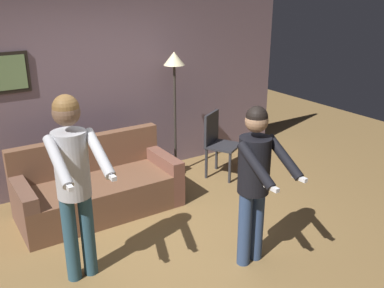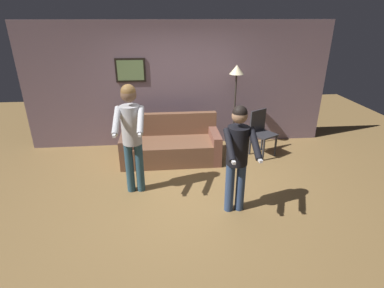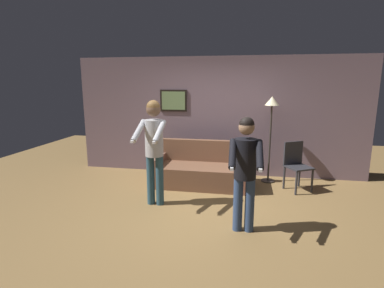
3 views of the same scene
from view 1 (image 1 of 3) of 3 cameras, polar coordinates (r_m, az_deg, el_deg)
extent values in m
plane|color=olive|center=(4.60, -3.67, -14.12)|extent=(12.00, 12.00, 0.00)
cube|color=slate|center=(5.83, -13.99, 6.86)|extent=(6.40, 0.06, 2.60)
cube|color=black|center=(5.49, -23.96, 8.60)|extent=(0.61, 0.02, 0.48)
cube|color=#6E8A56|center=(5.48, -23.94, 8.58)|extent=(0.53, 0.01, 0.40)
cube|color=brown|center=(5.33, -12.15, -6.79)|extent=(1.90, 0.85, 0.42)
cube|color=brown|center=(5.46, -13.84, -1.25)|extent=(1.90, 0.14, 0.45)
cube|color=brown|center=(5.11, -21.41, -8.10)|extent=(0.16, 0.85, 0.58)
cube|color=brown|center=(5.62, -3.92, -4.00)|extent=(0.16, 0.85, 0.58)
cylinder|color=#332D28|center=(6.35, -2.18, -3.73)|extent=(0.28, 0.28, 0.02)
cylinder|color=#332D28|center=(6.07, -2.28, 3.16)|extent=(0.04, 0.04, 1.57)
cone|color=#F9EAB7|center=(5.87, -2.40, 11.34)|extent=(0.29, 0.29, 0.18)
cylinder|color=#2C5063|center=(4.15, -15.86, -12.13)|extent=(0.13, 0.13, 0.85)
cylinder|color=#2C5063|center=(4.19, -13.73, -11.61)|extent=(0.13, 0.13, 0.85)
cylinder|color=#B2B2B7|center=(3.84, -15.75, -2.64)|extent=(0.30, 0.30, 0.60)
sphere|color=brown|center=(3.69, -16.44, 4.07)|extent=(0.23, 0.23, 0.23)
sphere|color=brown|center=(3.68, -16.50, 4.68)|extent=(0.22, 0.22, 0.22)
cylinder|color=#B2B2B7|center=(3.53, -17.46, -2.20)|extent=(0.10, 0.52, 0.32)
cube|color=white|center=(3.36, -16.16, -5.39)|extent=(0.04, 0.15, 0.04)
cylinder|color=#B2B2B7|center=(3.62, -12.30, -1.15)|extent=(0.10, 0.52, 0.32)
cube|color=white|center=(3.46, -10.77, -4.20)|extent=(0.04, 0.15, 0.04)
cylinder|color=navy|center=(4.25, 7.03, -11.23)|extent=(0.13, 0.13, 0.77)
cylinder|color=navy|center=(4.35, 8.65, -10.56)|extent=(0.13, 0.13, 0.77)
cylinder|color=black|center=(4.00, 8.29, -2.81)|extent=(0.30, 0.30, 0.54)
sphere|color=#9E7556|center=(3.85, 8.61, 3.05)|extent=(0.21, 0.21, 0.21)
sphere|color=black|center=(3.84, 8.64, 3.58)|extent=(0.20, 0.20, 0.20)
cylinder|color=black|center=(3.72, 8.52, -2.82)|extent=(0.10, 0.45, 0.34)
cube|color=white|center=(3.64, 10.56, -5.74)|extent=(0.04, 0.15, 0.04)
cylinder|color=black|center=(3.94, 12.17, -1.69)|extent=(0.10, 0.45, 0.34)
cube|color=white|center=(3.87, 14.17, -4.41)|extent=(0.04, 0.15, 0.04)
cylinder|color=#2D2D33|center=(5.97, 5.06, -3.21)|extent=(0.04, 0.04, 0.45)
cylinder|color=#2D2D33|center=(6.28, 6.30, -2.03)|extent=(0.04, 0.04, 0.45)
cylinder|color=#2D2D33|center=(6.10, 1.92, -2.61)|extent=(0.04, 0.04, 0.45)
cylinder|color=#2D2D33|center=(6.40, 3.29, -1.48)|extent=(0.04, 0.04, 0.45)
cube|color=#2D2D33|center=(6.09, 4.20, -0.23)|extent=(0.57, 0.57, 0.03)
cube|color=#2D2D33|center=(6.09, 2.61, 2.17)|extent=(0.38, 0.24, 0.45)
camera|label=2|loc=(1.74, 89.78, 3.01)|focal=28.00mm
camera|label=3|loc=(2.80, 79.86, -8.32)|focal=28.00mm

